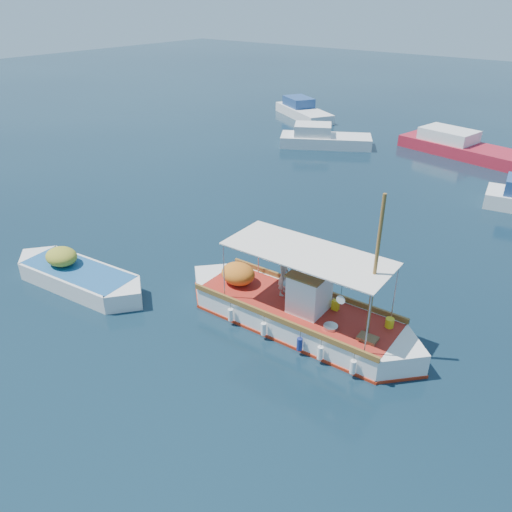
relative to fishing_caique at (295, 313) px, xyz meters
The scene contains 6 objects.
ground 0.97m from the fishing_caique, 144.66° to the left, with size 160.00×160.00×0.00m, color black.
fishing_caique is the anchor object (origin of this frame).
dinghy 8.74m from the fishing_caique, 159.47° to the right, with size 6.56×2.39×1.61m.
bg_boat_nw 22.63m from the fishing_caique, 118.88° to the left, with size 6.89×5.39×1.80m.
bg_boat_n 23.99m from the fishing_caique, 95.18° to the left, with size 9.43×4.51×1.80m.
bg_boat_far_w 32.04m from the fishing_caique, 122.88° to the left, with size 7.40×5.59×1.80m.
Camera 1 is at (8.37, -12.48, 10.33)m, focal length 35.00 mm.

